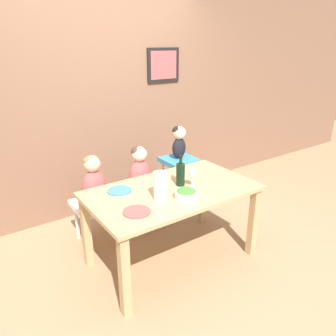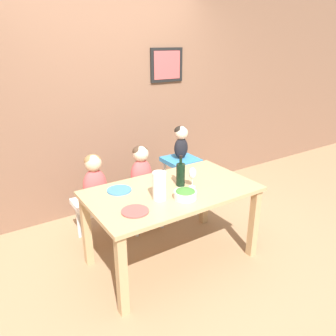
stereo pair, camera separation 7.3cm
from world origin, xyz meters
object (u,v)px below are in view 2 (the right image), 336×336
at_px(paper_towel_roll, 159,186).
at_px(dinner_plate_back_left, 119,190).
at_px(person_child_center, 141,167).
at_px(wine_bottle, 181,174).
at_px(chair_right_highchair, 181,170).
at_px(dinner_plate_front_left, 135,211).
at_px(person_child_left, 94,177).
at_px(salad_bowl_large, 185,194).
at_px(chair_far_left, 97,207).
at_px(wine_glass_near, 192,174).
at_px(person_baby_right, 181,139).
at_px(chair_far_center, 142,195).

xyz_separation_m(paper_towel_roll, dinner_plate_back_left, (-0.21, 0.33, -0.11)).
bearing_deg(dinner_plate_back_left, person_child_center, 44.43).
bearing_deg(wine_bottle, dinner_plate_back_left, 159.30).
height_order(chair_right_highchair, dinner_plate_front_left, dinner_plate_front_left).
xyz_separation_m(person_child_left, salad_bowl_large, (0.45, -0.89, 0.06)).
relative_size(chair_far_left, wine_bottle, 1.56).
bearing_deg(wine_glass_near, salad_bowl_large, -140.75).
bearing_deg(dinner_plate_front_left, dinner_plate_back_left, 81.43).
distance_m(person_child_left, salad_bowl_large, 1.00).
bearing_deg(dinner_plate_back_left, person_baby_right, 24.93).
bearing_deg(person_child_center, dinner_plate_front_left, -121.17).
height_order(chair_far_left, wine_bottle, wine_bottle).
bearing_deg(chair_right_highchair, wine_glass_near, -118.31).
bearing_deg(chair_far_center, chair_far_left, 180.00).
bearing_deg(chair_far_left, wine_glass_near, -49.21).
distance_m(person_child_left, person_child_center, 0.52).
bearing_deg(person_child_center, person_baby_right, 0.06).
xyz_separation_m(wine_bottle, dinner_plate_front_left, (-0.58, -0.22, -0.10)).
relative_size(chair_right_highchair, person_child_left, 1.43).
distance_m(chair_right_highchair, paper_towel_roll, 1.13).
xyz_separation_m(person_child_left, wine_bottle, (0.57, -0.65, 0.13)).
height_order(paper_towel_roll, salad_bowl_large, paper_towel_roll).
bearing_deg(person_child_center, wine_glass_near, -80.98).
bearing_deg(salad_bowl_large, dinner_plate_front_left, 177.36).
height_order(chair_far_left, paper_towel_roll, paper_towel_roll).
xyz_separation_m(chair_right_highchair, salad_bowl_large, (-0.58, -0.89, 0.21)).
height_order(person_child_center, dinner_plate_back_left, person_child_center).
bearing_deg(chair_far_left, dinner_plate_back_left, -82.96).
bearing_deg(salad_bowl_large, person_child_left, 116.88).
bearing_deg(chair_far_left, wine_bottle, -48.54).
height_order(person_child_center, dinner_plate_front_left, person_child_center).
height_order(person_baby_right, dinner_plate_back_left, person_baby_right).
bearing_deg(person_baby_right, salad_bowl_large, -123.18).
height_order(person_child_left, wine_bottle, wine_bottle).
xyz_separation_m(chair_right_highchair, paper_towel_roll, (-0.77, -0.78, 0.29)).
xyz_separation_m(person_child_center, dinner_plate_front_left, (-0.52, -0.87, 0.03)).
bearing_deg(person_child_center, chair_far_center, -90.00).
relative_size(chair_right_highchair, wine_glass_near, 3.79).
relative_size(person_child_center, salad_bowl_large, 2.57).
bearing_deg(person_child_left, chair_far_left, -90.00).
distance_m(person_child_left, wine_bottle, 0.87).
bearing_deg(person_child_left, salad_bowl_large, -63.12).
xyz_separation_m(wine_glass_near, dinner_plate_front_left, (-0.64, -0.13, -0.12)).
distance_m(chair_right_highchair, person_baby_right, 0.37).
bearing_deg(person_child_center, chair_far_left, -179.85).
bearing_deg(chair_far_left, person_child_left, 90.00).
relative_size(person_child_left, dinner_plate_back_left, 2.29).
bearing_deg(person_baby_right, chair_far_left, -179.90).
relative_size(chair_right_highchair, wine_bottle, 2.47).
bearing_deg(salad_bowl_large, wine_glass_near, 39.25).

